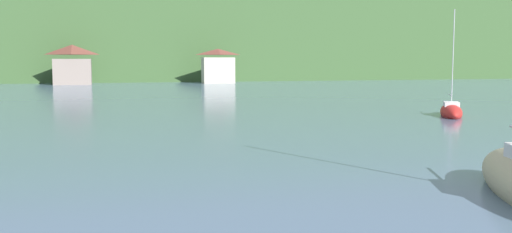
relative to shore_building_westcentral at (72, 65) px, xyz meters
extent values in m
cube|color=#38562D|center=(12.46, 37.74, 7.70)|extent=(352.00, 64.27, 21.97)
ellipsoid|color=#38562D|center=(14.03, 53.81, 4.41)|extent=(246.40, 44.99, 47.80)
cube|color=gray|center=(0.00, 0.00, -1.11)|extent=(6.11, 4.78, 4.34)
pyramid|color=brown|center=(0.00, 0.00, 2.61)|extent=(6.41, 5.02, 1.67)
cube|color=#BCB29E|center=(24.93, -0.84, -0.98)|extent=(5.59, 3.11, 4.60)
pyramid|color=brown|center=(24.93, -0.84, 2.33)|extent=(5.87, 3.26, 1.09)
ellipsoid|color=red|center=(30.12, -64.06, -2.99)|extent=(3.93, 5.54, 1.27)
cylinder|color=#B7B7BC|center=(30.12, -64.06, 0.97)|extent=(0.07, 0.07, 7.22)
cylinder|color=#ADADB2|center=(30.67, -63.05, -1.78)|extent=(1.15, 2.05, 0.06)
cube|color=silver|center=(30.12, -64.06, -2.43)|extent=(1.66, 1.87, 0.43)
camera|label=1|loc=(5.26, -100.75, 0.89)|focal=39.66mm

